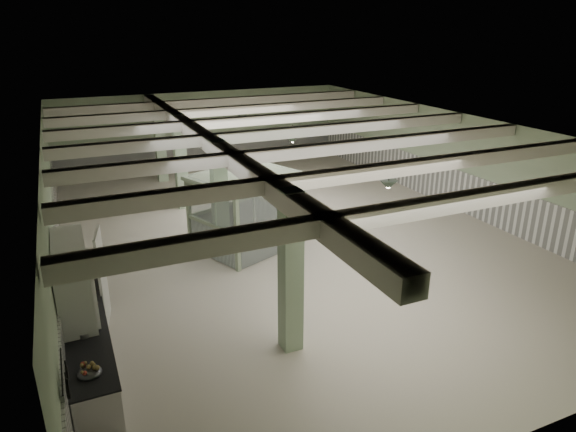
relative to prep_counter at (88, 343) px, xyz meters
name	(u,v)px	position (x,y,z in m)	size (l,w,h in m)	color
floor	(285,233)	(6.54, 4.79, -0.46)	(20.00, 20.00, 0.00)	beige
ceiling	(285,127)	(6.54, 4.79, 3.14)	(14.00, 20.00, 0.02)	white
wall_back	(203,129)	(6.54, 14.79, 1.34)	(14.00, 0.02, 3.60)	#ADC29B
wall_front	(537,348)	(6.54, -5.21, 1.34)	(14.00, 0.02, 3.60)	#ADC29B
wall_left	(51,212)	(-0.46, 4.79, 1.34)	(0.02, 20.00, 3.60)	#ADC29B
wall_right	(454,160)	(13.54, 4.79, 1.34)	(0.02, 20.00, 3.60)	#ADC29B
wainscot_left	(58,247)	(-0.43, 4.79, 0.29)	(0.05, 19.90, 1.50)	white
wainscot_right	(450,187)	(13.52, 4.79, 0.29)	(0.05, 19.90, 1.50)	white
wainscot_back	(204,150)	(6.54, 14.76, 0.29)	(13.90, 0.05, 1.50)	white
girder	(207,141)	(4.04, 4.79, 2.92)	(0.45, 19.90, 0.40)	silver
beam_a	(443,204)	(6.54, -2.71, 2.96)	(13.90, 0.35, 0.32)	silver
beam_b	(371,172)	(6.54, -0.21, 2.96)	(13.90, 0.35, 0.32)	silver
beam_c	(321,149)	(6.54, 2.29, 2.96)	(13.90, 0.35, 0.32)	silver
beam_d	(285,133)	(6.54, 4.79, 2.96)	(13.90, 0.35, 0.32)	silver
beam_e	(256,120)	(6.54, 7.29, 2.96)	(13.90, 0.35, 0.32)	silver
beam_f	(234,110)	(6.54, 9.79, 2.96)	(13.90, 0.35, 0.32)	silver
beam_g	(216,102)	(6.54, 12.29, 2.96)	(13.90, 0.35, 0.32)	silver
column_a	(291,273)	(4.04, -1.21, 1.34)	(0.42, 0.42, 3.60)	#A7C29C
column_b	(220,201)	(4.04, 3.79, 1.34)	(0.42, 0.42, 3.60)	#A7C29C
column_c	(181,162)	(4.04, 8.79, 1.34)	(0.42, 0.42, 3.60)	#A7C29C
column_d	(160,141)	(4.04, 12.79, 1.34)	(0.42, 0.42, 3.60)	#A7C29C
hook_rail	(62,370)	(-0.39, -2.81, 1.39)	(0.02, 0.02, 1.20)	black
pendant_front	(388,185)	(7.04, -0.21, 2.59)	(0.44, 0.44, 0.22)	#2B3A2D
pendant_mid	(292,140)	(7.04, 5.29, 2.59)	(0.44, 0.44, 0.22)	#2B3A2D
pendant_back	(242,117)	(7.04, 10.29, 2.59)	(0.44, 0.44, 0.22)	#2B3A2D
prep_counter	(88,343)	(0.00, 0.00, 0.00)	(0.83, 4.74, 0.91)	silver
pitcher_near	(82,283)	(0.06, 1.65, 0.58)	(0.20, 0.23, 0.29)	silver
pitcher_far	(93,322)	(0.15, -0.23, 0.58)	(0.19, 0.22, 0.28)	silver
veg_colander	(89,370)	(-0.04, -1.73, 0.53)	(0.42, 0.42, 0.19)	#3B3B40
orange_bowl	(84,334)	(-0.05, -0.44, 0.48)	(0.25, 0.25, 0.09)	#B2B2B7
skillet_near	(68,389)	(-0.34, -2.98, 1.17)	(0.31, 0.31, 0.04)	black
skillet_far	(67,373)	(-0.34, -2.59, 1.17)	(0.24, 0.24, 0.03)	black
walkin_cooler	(77,294)	(-0.08, 0.79, 0.76)	(0.93, 2.66, 2.44)	silver
guard_booth	(246,197)	(5.02, 4.29, 1.18)	(3.67, 3.42, 2.39)	gray
filing_cabinet	(294,213)	(6.79, 4.60, 0.28)	(0.48, 0.69, 1.49)	#636453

